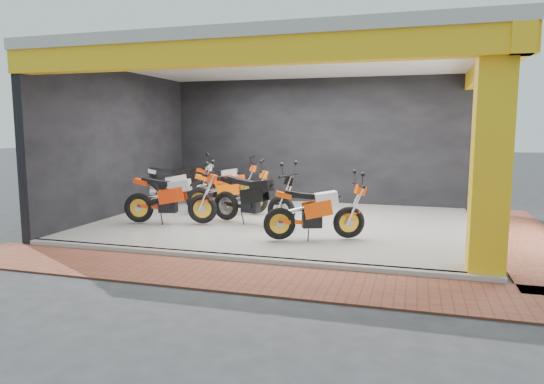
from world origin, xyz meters
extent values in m
plane|color=#2D2D30|center=(0.00, 0.00, 0.00)|extent=(80.00, 80.00, 0.00)
cube|color=silver|center=(0.00, 2.00, 0.05)|extent=(8.00, 6.00, 0.10)
cube|color=beige|center=(0.00, 2.00, 3.60)|extent=(8.40, 6.40, 0.20)
cube|color=black|center=(0.00, 5.10, 1.75)|extent=(8.20, 0.20, 3.50)
cube|color=black|center=(-4.10, 2.00, 1.75)|extent=(0.20, 6.20, 3.50)
cube|color=yellow|center=(3.75, -0.75, 1.75)|extent=(0.50, 0.50, 3.50)
cube|color=yellow|center=(0.00, -1.00, 3.30)|extent=(8.40, 0.30, 0.40)
cube|color=yellow|center=(4.00, 2.00, 3.30)|extent=(0.30, 6.40, 0.40)
cube|color=silver|center=(0.00, -1.02, 0.05)|extent=(8.00, 0.20, 0.10)
cube|color=brown|center=(0.00, -1.80, 0.01)|extent=(9.00, 1.40, 0.03)
cube|color=brown|center=(4.80, 2.00, 0.01)|extent=(1.40, 7.00, 0.03)
camera|label=1|loc=(2.72, -8.19, 2.14)|focal=32.00mm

